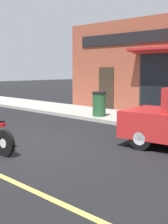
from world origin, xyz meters
The scene contains 4 objects.
ground_plane centered at (0.00, 0.00, 0.00)m, with size 80.00×80.00×0.00m, color black.
sidewalk_curb centered at (5.24, 3.00, 0.07)m, with size 2.60×22.00×0.14m, color #9E9B93.
storefront_building centered at (6.77, -0.15, 2.11)m, with size 1.25×10.52×4.20m.
trash_bin centered at (4.49, 1.40, 0.64)m, with size 0.56×0.56×0.98m.
Camera 1 is at (-4.72, -6.92, 2.01)m, focal length 50.00 mm.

